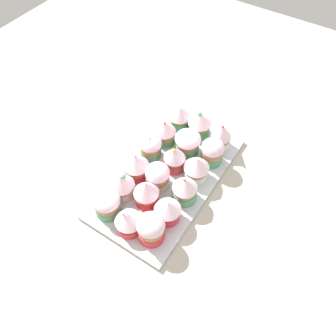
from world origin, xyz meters
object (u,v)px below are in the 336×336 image
cupcake_2 (185,189)px  cupcake_16 (165,132)px  cupcake_17 (180,117)px  cupcake_1 (168,210)px  cupcake_6 (129,221)px  cupcake_0 (151,228)px  cupcake_7 (145,192)px  baking_tray (168,176)px  cupcake_9 (175,158)px  cupcake_12 (107,203)px  cupcake_3 (197,168)px  cupcake_11 (200,123)px  cupcake_5 (221,136)px  cupcake_8 (158,176)px  cupcake_13 (122,185)px  cupcake_4 (212,151)px  cupcake_14 (136,166)px  cupcake_15 (150,147)px  cupcake_10 (189,143)px

cupcake_2 → cupcake_16: 18.49cm
cupcake_17 → cupcake_1: bearing=-153.8°
cupcake_6 → cupcake_0: bearing=-78.0°
cupcake_6 → cupcake_7: (7.74, 1.05, 0.67)cm
baking_tray → cupcake_1: size_ratio=6.32×
cupcake_9 → cupcake_12: 19.89cm
cupcake_3 → cupcake_11: size_ratio=0.92×
cupcake_5 → cupcake_2: bearing=-178.8°
cupcake_9 → cupcake_1: bearing=-153.9°
cupcake_7 → cupcake_8: 5.45cm
cupcake_6 → cupcake_13: (6.69, 7.00, 0.04)cm
cupcake_4 → cupcake_8: cupcake_4 is taller
cupcake_6 → cupcake_9: bearing=1.9°
baking_tray → cupcake_5: 17.46cm
cupcake_2 → cupcake_8: size_ratio=1.06×
baking_tray → cupcake_8: size_ratio=5.93×
cupcake_14 → cupcake_15: cupcake_14 is taller
cupcake_15 → cupcake_1: bearing=-133.6°
cupcake_12 → cupcake_17: size_ratio=0.93×
cupcake_11 → cupcake_6: bearing=-177.9°
cupcake_10 → cupcake_13: (-19.49, 6.78, 0.01)cm
cupcake_7 → cupcake_17: cupcake_7 is taller
cupcake_7 → cupcake_14: 8.09cm
baking_tray → cupcake_7: cupcake_7 is taller
cupcake_6 → cupcake_7: bearing=7.8°
cupcake_4 → cupcake_7: bearing=159.2°
cupcake_1 → cupcake_8: size_ratio=0.94×
cupcake_10 → cupcake_11: size_ratio=0.87×
cupcake_11 → cupcake_14: bearing=163.4°
cupcake_10 → cupcake_14: (-13.31, 7.08, 0.17)cm
cupcake_0 → cupcake_12: size_ratio=1.12×
cupcake_14 → cupcake_15: 6.97cm
cupcake_8 → cupcake_12: (-12.23, 5.52, -0.25)cm
baking_tray → cupcake_5: bearing=-22.3°
cupcake_2 → cupcake_14: size_ratio=1.03×
cupcake_5 → cupcake_9: bearing=153.2°
cupcake_2 → cupcake_16: (12.47, 13.65, -0.09)cm
cupcake_10 → cupcake_17: cupcake_17 is taller
cupcake_1 → cupcake_7: size_ratio=0.85×
cupcake_14 → cupcake_7: bearing=-129.4°
cupcake_10 → cupcake_14: cupcake_14 is taller
cupcake_12 → baking_tray: bearing=-20.9°
cupcake_13 → cupcake_15: 13.16cm
cupcake_11 → cupcake_3: bearing=-153.4°
cupcake_9 → cupcake_10: (6.32, -0.45, -0.21)cm
cupcake_9 → cupcake_3: bearing=-86.0°
cupcake_5 → cupcake_7: same height
cupcake_5 → cupcake_10: cupcake_5 is taller
cupcake_13 → cupcake_10: bearing=-19.2°
cupcake_13 → cupcake_17: 25.96cm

